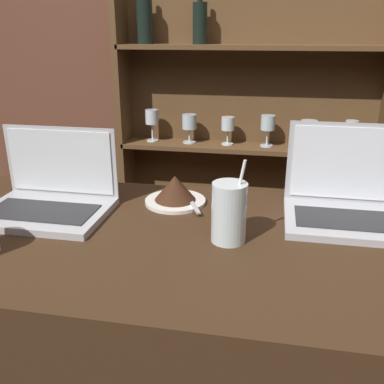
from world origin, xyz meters
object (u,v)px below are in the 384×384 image
laptop_near (50,195)px  cake_plate (175,191)px  laptop_far (355,200)px  water_glass (229,212)px

laptop_near → cake_plate: bearing=20.1°
laptop_near → cake_plate: (0.32, 0.12, -0.01)m
laptop_far → cake_plate: size_ratio=1.96×
cake_plate → laptop_far: bearing=-2.5°
cake_plate → water_glass: water_glass is taller
laptop_far → water_glass: laptop_far is taller
laptop_near → water_glass: 0.50m
laptop_near → cake_plate: laptop_near is taller
laptop_far → cake_plate: laptop_far is taller
laptop_far → water_glass: (-0.30, -0.18, 0.02)m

